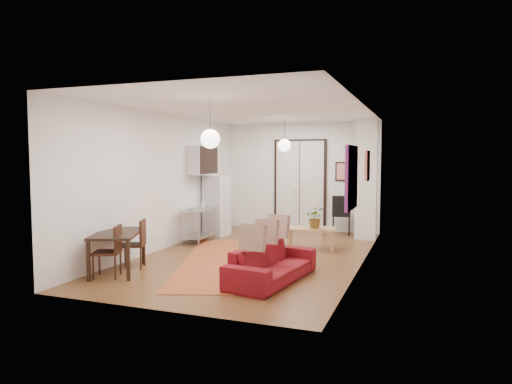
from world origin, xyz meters
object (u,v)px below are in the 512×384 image
(kitchen_counter, at_px, (198,221))
(dining_chair_far, at_px, (110,247))
(dining_table, at_px, (118,237))
(black_side_chair, at_px, (342,211))
(dining_chair_near, at_px, (135,240))
(fridge, at_px, (217,206))
(coffee_table, at_px, (311,230))
(sofa, at_px, (272,263))

(kitchen_counter, xyz_separation_m, dining_chair_far, (0.05, -3.22, -0.00))
(dining_table, xyz_separation_m, black_side_chair, (2.93, 5.28, -0.02))
(kitchen_counter, relative_size, dining_chair_near, 1.24)
(dining_chair_near, bearing_deg, fridge, 158.23)
(kitchen_counter, bearing_deg, coffee_table, 0.18)
(coffee_table, distance_m, fridge, 2.79)
(kitchen_counter, xyz_separation_m, dining_chair_near, (0.05, -2.52, -0.00))
(kitchen_counter, bearing_deg, fridge, 86.84)
(sofa, bearing_deg, fridge, 44.52)
(sofa, xyz_separation_m, dining_chair_near, (-2.61, 0.05, 0.21))
(dining_chair_far, height_order, black_side_chair, black_side_chair)
(fridge, bearing_deg, kitchen_counter, -82.00)
(sofa, height_order, kitchen_counter, kitchen_counter)
(coffee_table, relative_size, dining_table, 0.78)
(sofa, height_order, fridge, fridge)
(dining_chair_near, height_order, black_side_chair, black_side_chair)
(sofa, distance_m, dining_chair_far, 2.69)
(dining_chair_near, distance_m, dining_chair_far, 0.70)
(sofa, xyz_separation_m, kitchen_counter, (-2.65, 2.57, 0.21))
(kitchen_counter, xyz_separation_m, black_side_chair, (2.93, 2.33, 0.10))
(fridge, height_order, dining_chair_far, fridge)
(dining_table, distance_m, dining_chair_near, 0.45)
(dining_table, height_order, dining_chair_far, dining_chair_far)
(coffee_table, bearing_deg, dining_table, -130.23)
(coffee_table, xyz_separation_m, kitchen_counter, (-2.63, -0.15, 0.10))
(kitchen_counter, distance_m, dining_chair_near, 2.53)
(sofa, xyz_separation_m, fridge, (-2.65, 3.59, 0.47))
(dining_chair_near, bearing_deg, coffee_table, 113.46)
(dining_chair_far, distance_m, black_side_chair, 6.25)
(dining_table, bearing_deg, black_side_chair, 61.02)
(coffee_table, distance_m, black_side_chair, 2.20)
(dining_chair_near, height_order, dining_chair_far, same)
(dining_chair_near, relative_size, black_side_chair, 0.85)
(coffee_table, xyz_separation_m, dining_table, (-2.63, -3.11, 0.22))
(coffee_table, relative_size, fridge, 0.74)
(coffee_table, height_order, dining_chair_far, dining_chair_far)
(sofa, height_order, dining_table, dining_table)
(kitchen_counter, relative_size, dining_chair_far, 1.24)
(kitchen_counter, height_order, dining_table, kitchen_counter)
(coffee_table, xyz_separation_m, fridge, (-2.63, 0.86, 0.35))
(sofa, bearing_deg, dining_chair_far, 112.02)
(fridge, height_order, dining_table, fridge)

